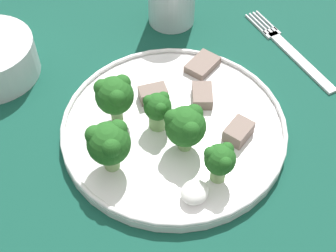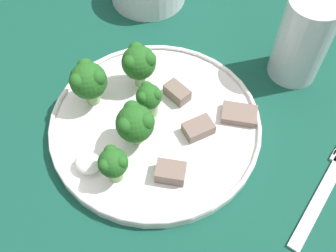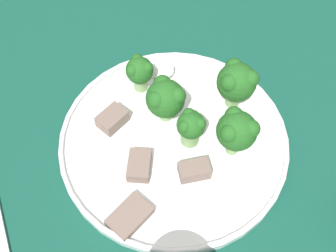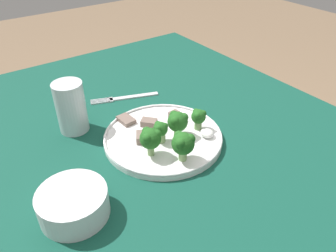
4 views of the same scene
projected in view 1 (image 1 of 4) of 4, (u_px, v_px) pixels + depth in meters
table at (183, 173)px, 0.68m from camera, size 1.18×0.95×0.77m
dinner_plate at (174, 127)px, 0.59m from camera, size 0.28×0.28×0.02m
fork at (289, 50)px, 0.69m from camera, size 0.08×0.19×0.00m
broccoli_floret_near_rim_left at (114, 95)px, 0.56m from camera, size 0.05×0.05×0.07m
broccoli_floret_center_left at (158, 108)px, 0.56m from camera, size 0.03×0.03×0.05m
broccoli_floret_back_left at (186, 126)px, 0.53m from camera, size 0.05×0.05×0.06m
broccoli_floret_front_left at (220, 160)px, 0.51m from camera, size 0.04×0.04×0.05m
broccoli_floret_center_back at (109, 143)px, 0.51m from camera, size 0.05×0.05×0.07m
meat_slice_front_slice at (202, 95)px, 0.61m from camera, size 0.05×0.04×0.02m
meat_slice_middle_slice at (154, 93)px, 0.61m from camera, size 0.04×0.04×0.02m
meat_slice_rear_slice at (238, 132)px, 0.57m from camera, size 0.04×0.03×0.02m
meat_slice_edge_slice at (203, 65)px, 0.65m from camera, size 0.05×0.04×0.01m
sauce_dollop at (195, 192)px, 0.51m from camera, size 0.03×0.03×0.02m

